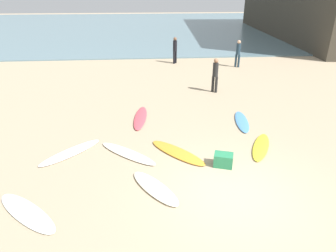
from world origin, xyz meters
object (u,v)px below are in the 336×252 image
object	(u,v)px
surfboard_3	(177,152)
beachgoer_far	(238,52)
surfboard_5	(71,152)
beachgoer_mid	(215,74)
surfboard_4	(128,153)
surfboard_6	(155,188)
surfboard_2	(261,147)
surfboard_0	(140,118)
beach_cooler	(223,160)
surfboard_1	(242,121)
beachgoer_near	(175,49)
surfboard_7	(27,212)

from	to	relation	value
surfboard_3	beachgoer_far	bearing A→B (deg)	-156.05
surfboard_5	beachgoer_mid	size ratio (longest dim) A/B	1.31
surfboard_4	surfboard_6	distance (m)	2.10
surfboard_2	surfboard_4	bearing A→B (deg)	-151.97
surfboard_0	beach_cooler	distance (m)	4.61
surfboard_4	beach_cooler	world-z (taller)	beach_cooler
surfboard_3	surfboard_0	bearing A→B (deg)	-108.54
beachgoer_mid	beach_cooler	size ratio (longest dim) A/B	3.08
beachgoer_mid	beach_cooler	world-z (taller)	beachgoer_mid
surfboard_6	surfboard_5	bearing A→B (deg)	107.85
surfboard_1	surfboard_5	xyz separation A→B (m)	(-6.42, -1.97, -0.00)
beachgoer_near	beachgoer_mid	size ratio (longest dim) A/B	1.04
surfboard_1	surfboard_3	bearing A→B (deg)	47.74
surfboard_0	beachgoer_mid	xyz separation A→B (m)	(3.84, 3.18, 0.93)
beachgoer_far	beach_cooler	distance (m)	12.82
beachgoer_far	surfboard_5	bearing A→B (deg)	79.70
beach_cooler	beachgoer_mid	bearing A→B (deg)	79.49
surfboard_5	beach_cooler	size ratio (longest dim) A/B	4.03
surfboard_3	surfboard_4	distance (m)	1.64
surfboard_6	surfboard_7	xyz separation A→B (m)	(-3.16, -0.71, -0.01)
surfboard_7	beachgoer_far	xyz separation A→B (m)	(9.33, 13.87, 0.97)
surfboard_6	beachgoer_near	distance (m)	14.79
surfboard_6	beachgoer_mid	xyz separation A→B (m)	(3.45, 8.05, 0.93)
surfboard_2	surfboard_7	distance (m)	7.40
surfboard_0	surfboard_5	bearing A→B (deg)	-125.04
beach_cooler	surfboard_3	bearing A→B (deg)	147.06
surfboard_3	beachgoer_near	size ratio (longest dim) A/B	1.26
surfboard_2	beachgoer_near	xyz separation A→B (m)	(-1.65, 12.59, 0.98)
beachgoer_far	beach_cooler	xyz separation A→B (m)	(-4.03, -12.15, -0.80)
surfboard_0	surfboard_7	bearing A→B (deg)	-110.82
surfboard_2	surfboard_6	bearing A→B (deg)	-124.51
surfboard_6	beachgoer_mid	distance (m)	8.81
surfboard_0	surfboard_5	distance (m)	3.54
surfboard_4	surfboard_5	world-z (taller)	surfboard_4
beachgoer_near	surfboard_2	bearing A→B (deg)	50.89
surfboard_0	surfboard_2	xyz separation A→B (m)	(4.12, -2.85, -0.00)
surfboard_1	surfboard_6	bearing A→B (deg)	57.61
surfboard_1	beachgoer_near	xyz separation A→B (m)	(-1.65, 10.46, 0.98)
surfboard_7	surfboard_3	bearing A→B (deg)	165.20
surfboard_1	beachgoer_mid	size ratio (longest dim) A/B	1.22
surfboard_1	surfboard_6	size ratio (longest dim) A/B	1.10
surfboard_5	beachgoer_far	world-z (taller)	beachgoer_far
surfboard_0	surfboard_7	world-z (taller)	surfboard_0
surfboard_1	beachgoer_mid	bearing A→B (deg)	-76.59
surfboard_4	beachgoer_mid	size ratio (longest dim) A/B	1.35
surfboard_3	surfboard_7	size ratio (longest dim) A/B	1.02
surfboard_0	beachgoer_mid	size ratio (longest dim) A/B	1.40
surfboard_2	beach_cooler	bearing A→B (deg)	-120.56
surfboard_1	surfboard_7	size ratio (longest dim) A/B	0.94
surfboard_1	beach_cooler	distance (m)	3.51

